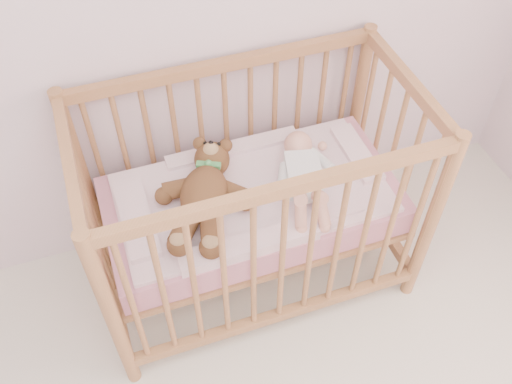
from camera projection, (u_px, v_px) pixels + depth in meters
name	position (u px, v px, depth m)	size (l,w,h in m)	color
crib	(252.00, 202.00, 2.40)	(1.36, 0.76, 1.00)	#B4754C
mattress	(252.00, 205.00, 2.41)	(1.22, 0.62, 0.13)	#CA7E8F
blanket	(252.00, 193.00, 2.36)	(1.10, 0.58, 0.06)	#F7AABA
baby	(304.00, 171.00, 2.34)	(0.26, 0.54, 0.13)	white
teddy_bear	(204.00, 195.00, 2.24)	(0.42, 0.59, 0.16)	brown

